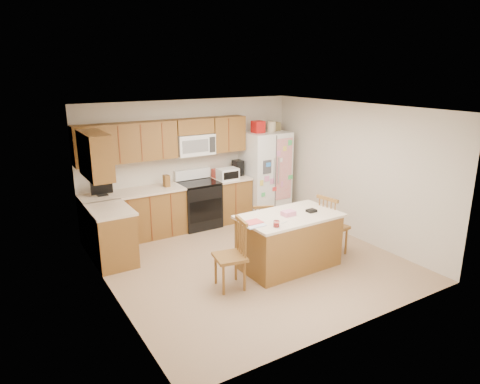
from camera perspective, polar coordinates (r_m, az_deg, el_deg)
ground at (r=7.19m, az=1.45°, el=-9.17°), size 4.50×4.50×0.00m
room_shell at (r=6.70m, az=1.54°, el=2.04°), size 4.60×4.60×2.52m
cabinetry at (r=7.98m, az=-11.52°, el=0.11°), size 3.36×1.56×2.15m
stove at (r=8.59m, az=-5.54°, el=-1.54°), size 0.76×0.65×1.13m
refrigerator at (r=9.19m, az=3.39°, el=2.56°), size 0.90×0.79×2.04m
island at (r=6.88m, az=6.53°, el=-6.45°), size 1.69×0.96×0.96m
windsor_chair_left at (r=6.19m, az=-1.14°, el=-8.55°), size 0.49×0.51×1.03m
windsor_chair_back at (r=7.42m, az=2.93°, el=-4.91°), size 0.49×0.48×0.86m
windsor_chair_right at (r=7.43m, az=12.10°, el=-4.54°), size 0.50×0.51×1.05m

